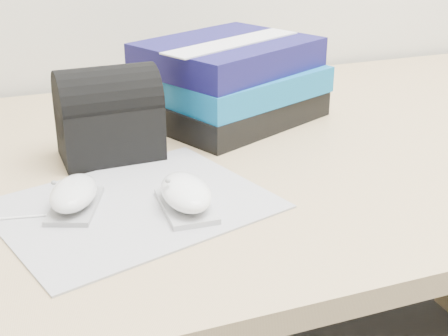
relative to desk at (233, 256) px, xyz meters
name	(u,v)px	position (x,y,z in m)	size (l,w,h in m)	color
desk	(233,256)	(0.00, 0.00, 0.00)	(1.60, 0.80, 0.73)	tan
mousepad	(134,205)	(-0.21, -0.20, 0.24)	(0.32, 0.25, 0.00)	gray
mouse_rear	(74,195)	(-0.28, -0.19, 0.25)	(0.09, 0.11, 0.04)	gray
mouse_front	(186,194)	(-0.16, -0.24, 0.26)	(0.06, 0.11, 0.04)	#ADADB0
book_stack	(231,81)	(0.02, 0.07, 0.30)	(0.34, 0.31, 0.14)	black
pouch	(109,114)	(-0.21, -0.03, 0.30)	(0.14, 0.10, 0.14)	black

